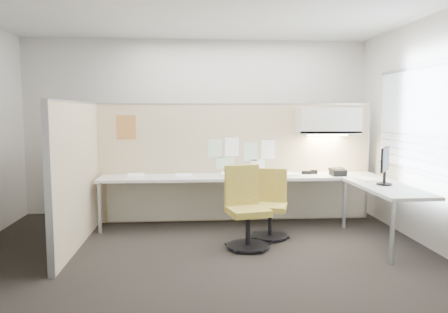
{
  "coord_description": "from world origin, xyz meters",
  "views": [
    {
      "loc": [
        -0.12,
        -4.89,
        1.64
      ],
      "look_at": [
        0.32,
        0.8,
        1.06
      ],
      "focal_mm": 35.0,
      "sensor_mm": 36.0,
      "label": 1
    }
  ],
  "objects": [
    {
      "name": "floor",
      "position": [
        0.0,
        0.0,
        -0.01
      ],
      "size": [
        5.5,
        4.5,
        0.01
      ],
      "primitive_type": "cube",
      "color": "black",
      "rests_on": "ground"
    },
    {
      "name": "ceiling",
      "position": [
        0.0,
        0.0,
        2.8
      ],
      "size": [
        5.5,
        4.5,
        0.01
      ],
      "primitive_type": "cube",
      "color": "white",
      "rests_on": "wall_back"
    },
    {
      "name": "wall_back",
      "position": [
        0.0,
        2.25,
        1.4
      ],
      "size": [
        5.5,
        0.02,
        2.8
      ],
      "primitive_type": "cube",
      "color": "beige",
      "rests_on": "ground"
    },
    {
      "name": "wall_front",
      "position": [
        0.0,
        -2.25,
        1.4
      ],
      "size": [
        5.5,
        0.02,
        2.8
      ],
      "primitive_type": "cube",
      "color": "beige",
      "rests_on": "ground"
    },
    {
      "name": "wall_right",
      "position": [
        2.75,
        0.0,
        1.4
      ],
      "size": [
        0.02,
        4.5,
        2.8
      ],
      "primitive_type": "cube",
      "color": "beige",
      "rests_on": "ground"
    },
    {
      "name": "window_pane",
      "position": [
        2.73,
        0.0,
        1.55
      ],
      "size": [
        0.01,
        2.8,
        1.3
      ],
      "primitive_type": "cube",
      "color": "#AAB8C6",
      "rests_on": "wall_right"
    },
    {
      "name": "partition_back",
      "position": [
        0.55,
        1.6,
        0.88
      ],
      "size": [
        4.1,
        0.06,
        1.75
      ],
      "primitive_type": "cube",
      "color": "tan",
      "rests_on": "floor"
    },
    {
      "name": "partition_left",
      "position": [
        -1.5,
        0.5,
        0.88
      ],
      "size": [
        0.06,
        2.2,
        1.75
      ],
      "primitive_type": "cube",
      "color": "tan",
      "rests_on": "floor"
    },
    {
      "name": "desk",
      "position": [
        0.93,
        1.13,
        0.6
      ],
      "size": [
        4.0,
        2.07,
        0.73
      ],
      "color": "beige",
      "rests_on": "floor"
    },
    {
      "name": "overhead_bin",
      "position": [
        1.9,
        1.39,
        1.51
      ],
      "size": [
        0.9,
        0.36,
        0.38
      ],
      "primitive_type": "cube",
      "color": "beige",
      "rests_on": "partition_back"
    },
    {
      "name": "task_light_strip",
      "position": [
        1.9,
        1.39,
        1.3
      ],
      "size": [
        0.6,
        0.06,
        0.02
      ],
      "primitive_type": "cube",
      "color": "#FFEABF",
      "rests_on": "overhead_bin"
    },
    {
      "name": "pinned_papers",
      "position": [
        0.63,
        1.57,
        1.03
      ],
      "size": [
        1.01,
        0.0,
        0.47
      ],
      "color": "#8CBF8C",
      "rests_on": "partition_back"
    },
    {
      "name": "poster",
      "position": [
        -1.05,
        1.57,
        1.42
      ],
      "size": [
        0.28,
        0.0,
        0.35
      ],
      "primitive_type": "cube",
      "color": "orange",
      "rests_on": "partition_back"
    },
    {
      "name": "chair_left",
      "position": [
        0.55,
        0.27,
        0.46
      ],
      "size": [
        0.55,
        0.56,
        0.98
      ],
      "rotation": [
        0.0,
        0.0,
        0.23
      ],
      "color": "black",
      "rests_on": "floor"
    },
    {
      "name": "chair_right",
      "position": [
        0.93,
        0.67,
        0.41
      ],
      "size": [
        0.51,
        0.53,
        0.88
      ],
      "rotation": [
        0.0,
        0.0,
        -0.3
      ],
      "color": "black",
      "rests_on": "floor"
    },
    {
      "name": "monitor",
      "position": [
        2.3,
        0.33,
        1.0
      ],
      "size": [
        0.27,
        0.39,
        0.47
      ],
      "rotation": [
        0.0,
        0.0,
        0.97
      ],
      "color": "black",
      "rests_on": "desk"
    },
    {
      "name": "phone",
      "position": [
        1.99,
        1.16,
        0.78
      ],
      "size": [
        0.22,
        0.21,
        0.12
      ],
      "rotation": [
        0.0,
        0.0,
        0.1
      ],
      "color": "black",
      "rests_on": "desk"
    },
    {
      "name": "stapler",
      "position": [
        1.58,
        1.34,
        0.76
      ],
      "size": [
        0.15,
        0.07,
        0.05
      ],
      "primitive_type": "cube",
      "rotation": [
        0.0,
        0.0,
        -0.19
      ],
      "color": "black",
      "rests_on": "desk"
    },
    {
      "name": "tape_dispenser",
      "position": [
        1.7,
        1.37,
        0.76
      ],
      "size": [
        0.11,
        0.07,
        0.06
      ],
      "primitive_type": "cube",
      "rotation": [
        0.0,
        0.0,
        -0.12
      ],
      "color": "black",
      "rests_on": "desk"
    },
    {
      "name": "coat_hook",
      "position": [
        -1.58,
        -0.12,
        1.41
      ],
      "size": [
        0.18,
        0.49,
        1.45
      ],
      "color": "silver",
      "rests_on": "partition_left"
    },
    {
      "name": "paper_stack_0",
      "position": [
        -0.89,
        1.27,
        0.75
      ],
      "size": [
        0.25,
        0.32,
        0.03
      ],
      "primitive_type": "cube",
      "rotation": [
        0.0,
        0.0,
        0.08
      ],
      "color": "white",
      "rests_on": "desk"
    },
    {
      "name": "paper_stack_1",
      "position": [
        -0.22,
        1.31,
        0.74
      ],
      "size": [
        0.25,
        0.32,
        0.02
      ],
      "primitive_type": "cube",
      "rotation": [
        0.0,
        0.0,
        -0.07
      ],
      "color": "white",
      "rests_on": "desk"
    },
    {
      "name": "paper_stack_2",
      "position": [
        0.43,
        1.23,
        0.75
      ],
      "size": [
        0.25,
        0.32,
        0.05
      ],
      "primitive_type": "cube",
      "rotation": [
        0.0,
        0.0,
        -0.08
      ],
      "color": "white",
      "rests_on": "desk"
    },
    {
      "name": "paper_stack_3",
      "position": [
        1.28,
        1.27,
        0.74
      ],
      "size": [
        0.27,
        0.33,
        0.03
      ],
      "primitive_type": "cube",
      "rotation": [
        0.0,
        0.0,
        0.14
      ],
      "color": "white",
      "rests_on": "desk"
    },
    {
      "name": "paper_stack_4",
      "position": [
        2.25,
        0.73,
        0.74
      ],
      "size": [
        0.26,
        0.33,
        0.02
      ],
      "primitive_type": "cube",
      "rotation": [
        0.0,
        0.0,
        0.12
      ],
      "color": "white",
      "rests_on": "desk"
    }
  ]
}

